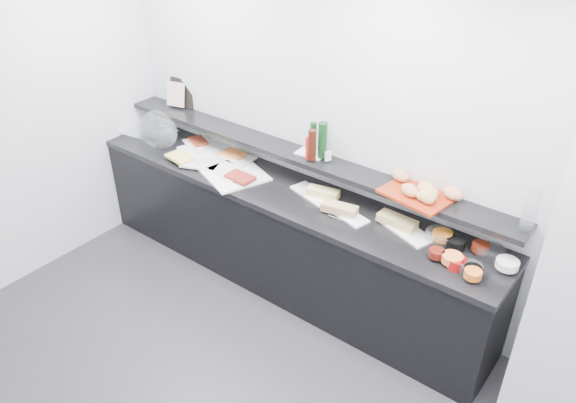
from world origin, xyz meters
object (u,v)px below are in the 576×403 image
Objects in this scene: condiment_tray at (311,154)px; carafe at (530,211)px; sandwich_plate_mid at (348,215)px; framed_print at (182,93)px; bread_tray at (416,195)px; cloche_base at (148,133)px.

carafe is (1.65, -0.04, 0.14)m from condiment_tray.
condiment_tray is at bearing 170.47° from sandwich_plate_mid.
framed_print reaches higher than sandwich_plate_mid.
carafe is at bearing 11.16° from bread_tray.
bread_tray is (2.43, -0.14, -0.12)m from framed_print.
condiment_tray is 0.49× the size of bread_tray.
cloche_base is 1.74m from condiment_tray.
sandwich_plate_mid is 0.61m from condiment_tray.
carafe is at bearing 24.36° from sandwich_plate_mid.
framed_print is 3.15m from carafe.
framed_print is at bearing -173.50° from sandwich_plate_mid.
cloche_base is 1.89× the size of framed_print.
cloche_base is 2.22m from sandwich_plate_mid.
cloche_base is at bearing -140.24° from framed_print.
carafe reaches higher than cloche_base.
condiment_tray is 0.74× the size of carafe.
sandwich_plate_mid is 1.24× the size of framed_print.
carafe is (3.14, -0.12, 0.02)m from framed_print.
framed_print is (-2.00, 0.30, 0.37)m from sandwich_plate_mid.
cloche_base is at bearing -165.76° from sandwich_plate_mid.
bread_tray is (0.43, 0.16, 0.25)m from sandwich_plate_mid.
sandwich_plate_mid is at bearing -170.73° from carafe.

